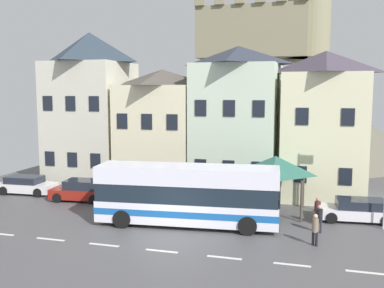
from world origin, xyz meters
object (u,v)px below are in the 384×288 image
parked_car_01 (81,190)px  pedestrian_00 (319,216)px  townhouse_00 (91,109)px  townhouse_01 (163,128)px  townhouse_02 (238,119)px  townhouse_03 (324,126)px  pedestrian_01 (317,210)px  pedestrian_03 (257,204)px  parked_car_02 (357,210)px  public_bench (256,197)px  parked_car_00 (27,185)px  bus_shelter (276,165)px  hilltop_castle (257,98)px  transit_bus (187,196)px  pedestrian_02 (315,227)px

parked_car_01 → pedestrian_00: pedestrian_00 is taller
townhouse_00 → townhouse_01: townhouse_00 is taller
townhouse_02 → townhouse_03: (6.16, -0.82, -0.28)m
pedestrian_01 → pedestrian_03: bearing=177.9°
parked_car_02 → public_bench: 6.53m
townhouse_02 → parked_car_01: (-9.72, -6.16, -4.68)m
parked_car_00 → pedestrian_01: 20.60m
parked_car_02 → bus_shelter: bearing=-10.8°
townhouse_01 → pedestrian_01: townhouse_01 is taller
pedestrian_00 → pedestrian_01: 1.56m
parked_car_02 → pedestrian_03: (-5.63, -1.18, 0.27)m
pedestrian_00 → public_bench: size_ratio=1.05×
hilltop_castle → parked_car_00: size_ratio=8.92×
transit_bus → pedestrian_01: (7.02, 2.18, -0.87)m
townhouse_00 → pedestrian_02: bearing=-30.9°
hilltop_castle → pedestrian_00: hilltop_castle is taller
pedestrian_01 → pedestrian_02: 3.68m
pedestrian_02 → parked_car_01: bearing=162.6°
townhouse_03 → parked_car_00: townhouse_03 is taller
townhouse_01 → pedestrian_02: townhouse_01 is taller
parked_car_02 → townhouse_03: bearing=-74.4°
parked_car_02 → pedestrian_03: bearing=6.9°
hilltop_castle → parked_car_02: 30.26m
transit_bus → pedestrian_00: bearing=-0.5°
parked_car_01 → pedestrian_03: bearing=169.0°
bus_shelter → pedestrian_00: (2.65, -3.36, -2.06)m
townhouse_01 → hilltop_castle: size_ratio=0.24×
bus_shelter → parked_car_00: (-17.97, 0.08, -2.31)m
parked_car_00 → parked_car_02: parked_car_00 is taller
parked_car_01 → pedestrian_01: pedestrian_01 is taller
parked_car_01 → pedestrian_02: (15.50, -4.87, 0.23)m
townhouse_02 → pedestrian_03: size_ratio=7.00×
townhouse_01 → townhouse_00: bearing=-177.8°
parked_car_02 → transit_bus: bearing=15.7°
townhouse_03 → transit_bus: townhouse_03 is taller
townhouse_00 → pedestrian_02: townhouse_00 is taller
transit_bus → bus_shelter: size_ratio=2.86×
parked_car_00 → pedestrian_01: pedestrian_01 is taller
bus_shelter → parked_car_01: 13.26m
hilltop_castle → pedestrian_02: hilltop_castle is taller
hilltop_castle → parked_car_02: size_ratio=8.27×
townhouse_00 → pedestrian_03: townhouse_00 is taller
parked_car_02 → pedestrian_02: 5.51m
parked_car_02 → pedestrian_01: 2.60m
townhouse_00 → hilltop_castle: 24.69m
bus_shelter → townhouse_02: bearing=121.0°
parked_car_00 → pedestrian_03: pedestrian_03 is taller
townhouse_03 → public_bench: bearing=-143.6°
townhouse_02 → parked_car_00: (-14.63, -5.48, -4.74)m
bus_shelter → parked_car_01: bus_shelter is taller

